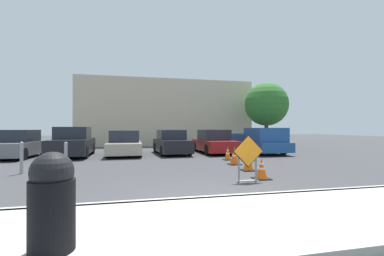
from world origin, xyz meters
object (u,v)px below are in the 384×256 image
at_px(traffic_cone_third, 235,156).
at_px(trash_bin, 52,201).
at_px(parked_car_fourth, 171,143).
at_px(traffic_cone_fourth, 228,154).
at_px(parked_car_nearest, 17,145).
at_px(parked_car_fifth, 214,142).
at_px(pickup_truck, 259,142).
at_px(bollard_nearest, 66,156).
at_px(traffic_cone_nearest, 262,169).
at_px(parked_car_second, 73,143).
at_px(parked_car_third, 125,144).
at_px(traffic_cone_second, 248,161).
at_px(road_closed_sign, 248,156).
at_px(bollard_second, 22,157).

distance_m(traffic_cone_third, trash_bin, 8.82).
bearing_deg(parked_car_fourth, traffic_cone_fourth, 118.48).
relative_size(parked_car_nearest, parked_car_fifth, 0.88).
bearing_deg(pickup_truck, parked_car_nearest, -1.08).
height_order(parked_car_nearest, bollard_nearest, parked_car_nearest).
bearing_deg(traffic_cone_third, traffic_cone_nearest, -97.17).
relative_size(parked_car_second, parked_car_third, 0.93).
distance_m(parked_car_third, parked_car_fourth, 2.78).
relative_size(parked_car_fifth, trash_bin, 4.04).
height_order(parked_car_nearest, parked_car_fourth, parked_car_nearest).
height_order(traffic_cone_second, parked_car_fifth, parked_car_fifth).
bearing_deg(pickup_truck, parked_car_second, -1.50).
relative_size(traffic_cone_nearest, parked_car_second, 0.15).
distance_m(road_closed_sign, pickup_truck, 9.24).
bearing_deg(parked_car_fifth, traffic_cone_second, 82.57).
distance_m(traffic_cone_third, parked_car_fifth, 5.45).
relative_size(traffic_cone_fourth, trash_bin, 0.57).
relative_size(traffic_cone_nearest, bollard_nearest, 0.59).
xyz_separation_m(traffic_cone_fourth, trash_bin, (-5.42, -8.74, 0.40)).
distance_m(parked_car_second, parked_car_third, 2.80).
relative_size(traffic_cone_second, parked_car_third, 0.15).
xyz_separation_m(trash_bin, bollard_second, (-2.87, 6.63, -0.14)).
bearing_deg(trash_bin, road_closed_sign, 41.93).
bearing_deg(trash_bin, parked_car_third, 88.41).
height_order(traffic_cone_fourth, pickup_truck, pickup_truck).
bearing_deg(bollard_second, traffic_cone_nearest, -19.14).
height_order(traffic_cone_fourth, bollard_nearest, bollard_nearest).
relative_size(road_closed_sign, parked_car_second, 0.32).
relative_size(traffic_cone_fourth, parked_car_nearest, 0.16).
xyz_separation_m(traffic_cone_second, parked_car_fifth, (0.87, 6.98, 0.33)).
bearing_deg(traffic_cone_nearest, parked_car_second, 131.30).
distance_m(road_closed_sign, parked_car_fourth, 8.65).
distance_m(parked_car_fifth, pickup_truck, 2.87).
bearing_deg(parked_car_second, parked_car_fifth, -178.79).
bearing_deg(traffic_cone_third, parked_car_fifth, 81.89).
height_order(traffic_cone_third, parked_car_fourth, parked_car_fourth).
bearing_deg(traffic_cone_nearest, road_closed_sign, -157.78).
height_order(parked_car_second, bollard_nearest, parked_car_second).
bearing_deg(traffic_cone_third, parked_car_nearest, 154.30).
relative_size(road_closed_sign, bollard_nearest, 1.26).
relative_size(pickup_truck, trash_bin, 4.79).
bearing_deg(traffic_cone_second, bollard_second, 172.33).
xyz_separation_m(traffic_cone_nearest, parked_car_fifth, (1.17, 8.56, 0.36)).
height_order(road_closed_sign, traffic_cone_fourth, road_closed_sign).
bearing_deg(bollard_nearest, traffic_cone_third, 4.56).
height_order(pickup_truck, bollard_second, pickup_truck).
xyz_separation_m(pickup_truck, bollard_nearest, (-10.15, -5.21, -0.15)).
distance_m(traffic_cone_second, bollard_second, 7.98).
distance_m(traffic_cone_nearest, traffic_cone_second, 1.60).
xyz_separation_m(traffic_cone_second, bollard_second, (-7.90, 1.06, 0.24)).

